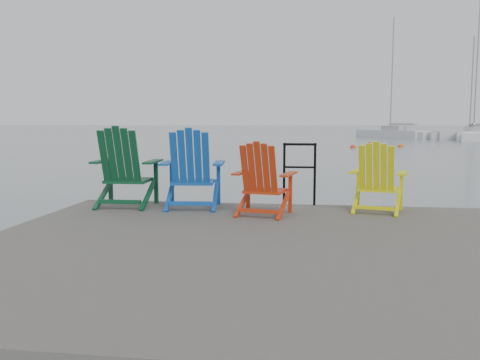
# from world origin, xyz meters

# --- Properties ---
(ground) EXTENTS (400.00, 400.00, 0.00)m
(ground) POSITION_xyz_m (0.00, 0.00, 0.00)
(ground) COLOR slate
(ground) RESTS_ON ground
(dock) EXTENTS (6.00, 5.00, 1.40)m
(dock) POSITION_xyz_m (0.00, 0.00, 0.35)
(dock) COLOR #302E2B
(dock) RESTS_ON ground
(handrail) EXTENTS (0.48, 0.04, 0.90)m
(handrail) POSITION_xyz_m (0.25, 2.45, 1.04)
(handrail) COLOR black
(handrail) RESTS_ON dock
(chair_green) EXTENTS (0.91, 0.84, 1.11)m
(chair_green) POSITION_xyz_m (-2.19, 1.95, 1.06)
(chair_green) COLOR #0B4023
(chair_green) RESTS_ON dock
(chair_blue) EXTENTS (0.93, 0.87, 1.09)m
(chair_blue) POSITION_xyz_m (-1.22, 1.96, 1.05)
(chair_blue) COLOR #104BA8
(chair_blue) RESTS_ON dock
(chair_red) EXTENTS (0.84, 0.79, 0.93)m
(chair_red) POSITION_xyz_m (-0.20, 1.56, 0.97)
(chair_red) COLOR #BB2D0D
(chair_red) RESTS_ON dock
(chair_yellow) EXTENTS (0.84, 0.80, 0.92)m
(chair_yellow) POSITION_xyz_m (1.29, 1.98, 0.96)
(chair_yellow) COLOR yellow
(chair_yellow) RESTS_ON dock
(sailboat_near) EXTENTS (6.64, 8.99, 12.42)m
(sailboat_near) POSITION_xyz_m (8.84, 48.80, 0.35)
(sailboat_near) COLOR silver
(sailboat_near) RESTS_ON ground
(sailboat_mid) EXTENTS (5.45, 10.67, 14.01)m
(sailboat_mid) POSITION_xyz_m (15.44, 44.89, 0.35)
(sailboat_mid) COLOR white
(sailboat_mid) RESTS_ON ground
(sailboat_far) EXTENTS (7.08, 2.80, 9.71)m
(sailboat_far) POSITION_xyz_m (15.39, 44.75, 0.36)
(sailboat_far) COLOR silver
(sailboat_far) RESTS_ON ground
(buoy_b) EXTENTS (0.39, 0.39, 0.39)m
(buoy_b) POSITION_xyz_m (3.15, 28.51, 0.00)
(buoy_b) COLOR red
(buoy_b) RESTS_ON ground
(buoy_c) EXTENTS (0.37, 0.37, 0.37)m
(buoy_c) POSITION_xyz_m (6.38, 30.01, 0.00)
(buoy_c) COLOR #CF4E0C
(buoy_c) RESTS_ON ground
(buoy_d) EXTENTS (0.35, 0.35, 0.35)m
(buoy_d) POSITION_xyz_m (4.76, 33.55, 0.00)
(buoy_d) COLOR red
(buoy_d) RESTS_ON ground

